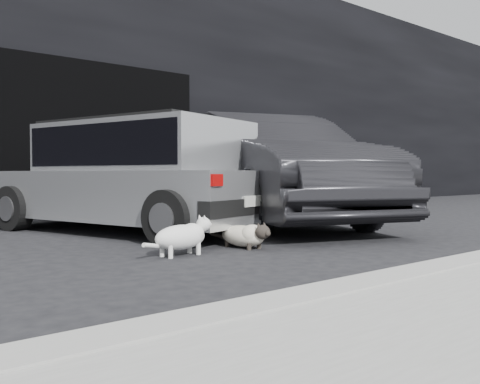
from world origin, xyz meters
TOP-DOWN VIEW (x-y plane):
  - ground at (0.00, 0.00)m, footprint 80.00×80.00m
  - building_facade at (1.00, 6.00)m, footprint 34.00×4.00m
  - garage_opening at (1.00, 3.99)m, footprint 4.00×0.10m
  - curb at (1.00, -2.60)m, footprint 18.00×0.25m
  - silver_hatchback at (0.48, 1.26)m, footprint 2.63×3.92m
  - second_car at (2.35, 0.99)m, footprint 3.05×4.98m
  - cat_siamese at (0.61, -0.66)m, footprint 0.30×0.77m
  - cat_white at (-0.07, -0.64)m, footprint 0.73×0.28m

SIDE VIEW (x-z plane):
  - ground at x=0.00m, z-range 0.00..0.00m
  - curb at x=1.00m, z-range 0.00..0.12m
  - cat_siamese at x=0.61m, z-range -0.01..0.25m
  - cat_white at x=-0.07m, z-range 0.00..0.34m
  - silver_hatchback at x=0.48m, z-range 0.06..1.39m
  - second_car at x=2.35m, z-range 0.00..1.55m
  - garage_opening at x=1.00m, z-range 0.00..2.60m
  - building_facade at x=1.00m, z-range 0.00..5.00m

